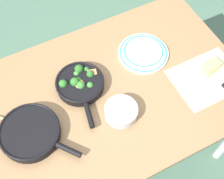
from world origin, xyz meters
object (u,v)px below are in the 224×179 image
Objects in this scene: skillet_broccoli at (80,83)px; wooden_spoon at (5,119)px; cheese_block at (210,67)px; grater_knife at (223,84)px; skillet_eggs at (30,133)px; dinner_plate_stack at (143,52)px; prep_bowl_steel at (121,112)px.

wooden_spoon is (-0.37, -0.01, -0.02)m from skillet_broccoli.
cheese_block is (0.98, -0.20, 0.02)m from wooden_spoon.
grater_knife is (0.99, -0.30, 0.00)m from wooden_spoon.
skillet_eggs is at bearing 77.13° from grater_knife.
dinner_plate_stack is (0.66, 0.16, -0.01)m from skillet_eggs.
cheese_block is 0.37× the size of dinner_plate_stack.
grater_knife is at bearing -86.42° from cheese_block.
wooden_spoon is at bearing 168.68° from cheese_block.
cheese_block is (0.61, -0.20, -0.00)m from skillet_broccoli.
cheese_block is 0.50m from prep_bowl_steel.
skillet_eggs is 0.41m from prep_bowl_steel.
skillet_eggs is at bearing 175.42° from cheese_block.
wooden_spoon is 0.74m from dinner_plate_stack.
prep_bowl_steel reaches higher than wooden_spoon.
skillet_broccoli is 0.64m from cheese_block.
skillet_broccoli is at bearing 75.90° from skillet_eggs.
skillet_eggs is at bearing -55.18° from skillet_broccoli.
prep_bowl_steel is (0.10, -0.22, -0.00)m from skillet_broccoli.
skillet_eggs is 0.68m from dinner_plate_stack.
cheese_block reaches higher than prep_bowl_steel.
grater_knife is (0.61, -0.30, -0.02)m from skillet_broccoli.
cheese_block reaches higher than grater_knife.
grater_knife is 0.97× the size of dinner_plate_stack.
skillet_eggs is 0.15m from wooden_spoon.
prep_bowl_steel reaches higher than grater_knife.
prep_bowl_steel is (-0.50, -0.02, -0.00)m from cheese_block.
grater_knife is at bearing -9.24° from prep_bowl_steel.
prep_bowl_steel is at bearing 36.00° from skillet_broccoli.
grater_knife is 0.42m from dinner_plate_stack.
prep_bowl_steel is (-0.26, -0.25, 0.01)m from dinner_plate_stack.
cheese_block reaches higher than wooden_spoon.
skillet_broccoli reaches higher than wooden_spoon.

